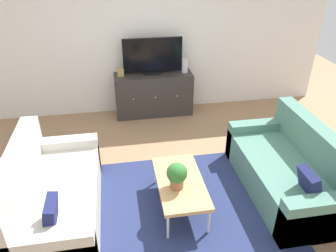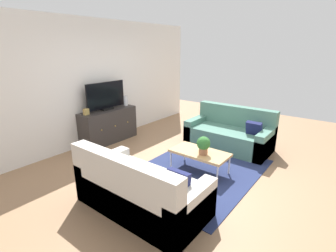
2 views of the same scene
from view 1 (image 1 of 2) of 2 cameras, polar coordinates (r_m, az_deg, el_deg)
name	(u,v)px [view 1 (image 1 of 2)]	position (r m, az deg, el deg)	size (l,w,h in m)	color
ground_plane	(175,196)	(4.10, 1.23, -12.28)	(10.00, 10.00, 0.00)	#997251
wall_back	(148,35)	(5.74, -3.59, 15.64)	(6.40, 0.12, 2.70)	white
area_rug	(177,204)	(3.99, 1.65, -13.64)	(2.50, 1.90, 0.01)	navy
couch_left_side	(49,198)	(3.88, -20.24, -11.85)	(0.89, 1.75, 0.87)	beige
couch_right_side	(291,171)	(4.31, 20.89, -7.40)	(0.89, 1.75, 0.87)	#4C7A6B
coffee_table	(180,183)	(3.75, 2.15, -9.98)	(0.52, 1.00, 0.38)	tan
potted_plant	(177,175)	(3.54, 1.58, -8.56)	(0.23, 0.23, 0.31)	#936042
tv_console	(154,94)	(5.80, -2.53, 5.63)	(1.35, 0.47, 0.75)	#332D2B
flat_screen_tv	(153,56)	(5.58, -2.72, 12.17)	(1.00, 0.16, 0.62)	black
glass_vase	(185,66)	(5.71, 2.98, 10.54)	(0.11, 0.11, 0.23)	silver
mantel_clock	(121,73)	(5.60, -8.35, 9.30)	(0.11, 0.07, 0.13)	tan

